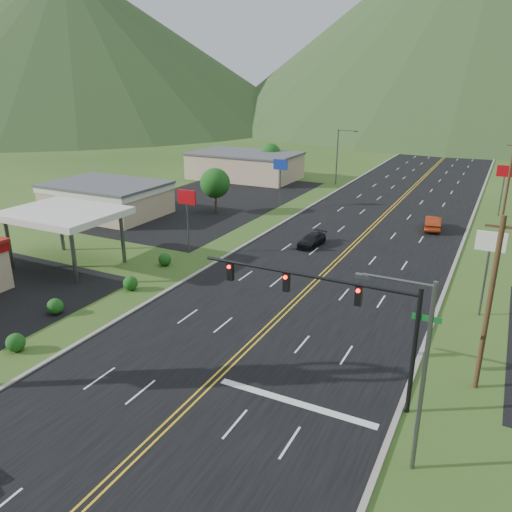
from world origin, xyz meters
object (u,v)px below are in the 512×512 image
at_px(gas_canopy, 63,215).
at_px(traffic_signal, 339,304).
at_px(streetlight_east, 417,365).
at_px(car_dark_mid, 312,240).
at_px(streetlight_west, 339,153).
at_px(car_red_far, 433,223).

bearing_deg(gas_canopy, traffic_signal, -15.70).
xyz_separation_m(streetlight_east, car_dark_mid, (-15.01, 27.61, -4.57)).
distance_m(gas_canopy, car_dark_mid, 24.33).
relative_size(traffic_signal, car_dark_mid, 3.09).
distance_m(streetlight_west, car_dark_mid, 33.63).
relative_size(streetlight_west, gas_canopy, 0.90).
distance_m(streetlight_east, car_red_far, 40.05).
bearing_deg(car_dark_mid, traffic_signal, -60.53).
height_order(streetlight_west, gas_canopy, streetlight_west).
bearing_deg(streetlight_west, traffic_signal, -72.03).
distance_m(streetlight_west, car_red_far, 27.70).
bearing_deg(car_red_far, car_dark_mid, 41.61).
height_order(streetlight_east, gas_canopy, streetlight_east).
xyz_separation_m(streetlight_east, gas_canopy, (-33.18, 12.00, -0.31)).
xyz_separation_m(traffic_signal, gas_canopy, (-28.48, 8.00, -0.46)).
xyz_separation_m(traffic_signal, streetlight_east, (4.70, -4.00, -0.15)).
bearing_deg(streetlight_east, streetlight_west, 110.86).
bearing_deg(streetlight_west, streetlight_east, -69.14).
xyz_separation_m(gas_canopy, car_dark_mid, (18.16, 15.61, -4.26)).
distance_m(traffic_signal, streetlight_west, 58.88).
relative_size(car_dark_mid, car_red_far, 0.87).
distance_m(traffic_signal, car_red_far, 35.82).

